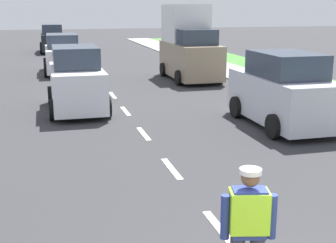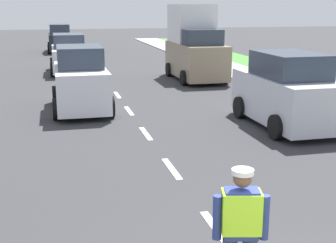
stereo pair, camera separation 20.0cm
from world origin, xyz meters
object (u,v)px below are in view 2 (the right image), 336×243
at_px(road_worker, 242,228).
at_px(delivery_truck, 195,46).
at_px(car_oncoming_lead, 81,81).
at_px(car_oncoming_second, 69,55).
at_px(car_parked_curbside, 287,92).
at_px(car_oncoming_third, 60,39).

bearing_deg(road_worker, delivery_truck, 75.17).
distance_m(delivery_truck, car_oncoming_lead, 8.18).
distance_m(road_worker, car_oncoming_second, 20.88).
bearing_deg(road_worker, car_oncoming_lead, 96.25).
bearing_deg(car_oncoming_lead, car_parked_curbside, -32.17).
relative_size(road_worker, delivery_truck, 0.36).
xyz_separation_m(car_parked_curbside, car_oncoming_second, (-5.79, 13.19, -0.07)).
bearing_deg(delivery_truck, road_worker, -104.83).
relative_size(car_parked_curbside, car_oncoming_second, 0.96).
xyz_separation_m(car_oncoming_third, car_parked_curbside, (6.04, -24.94, 0.04)).
xyz_separation_m(car_oncoming_third, car_oncoming_lead, (0.30, -21.32, 0.03)).
xyz_separation_m(car_oncoming_lead, car_parked_curbside, (5.75, -3.61, 0.01)).
height_order(road_worker, car_parked_curbside, car_parked_curbside).
xyz_separation_m(car_oncoming_lead, car_oncoming_second, (-0.04, 9.58, -0.06)).
bearing_deg(delivery_truck, car_oncoming_lead, -134.77).
bearing_deg(car_oncoming_third, road_worker, -87.31).
xyz_separation_m(delivery_truck, car_parked_curbside, (-0.00, -9.41, -0.59)).
bearing_deg(car_oncoming_lead, car_oncoming_second, 90.25).
bearing_deg(car_parked_curbside, car_oncoming_lead, 147.83).
bearing_deg(delivery_truck, car_oncoming_second, 146.83).
bearing_deg(delivery_truck, car_oncoming_third, 111.28).
bearing_deg(car_oncoming_third, car_parked_curbside, -76.38).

